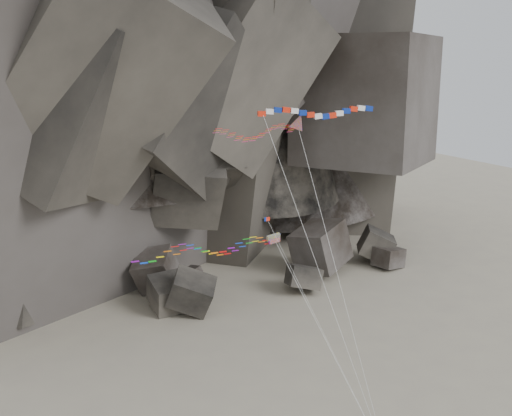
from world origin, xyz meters
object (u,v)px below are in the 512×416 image
delta_kite (254,132)px  parafoil_kite (201,249)px  banner_kite (317,115)px  pennant_kite (290,266)px

delta_kite → parafoil_kite: delta_kite is taller
banner_kite → parafoil_kite: 16.03m
pennant_kite → banner_kite: bearing=-21.5°
banner_kite → pennant_kite: banner_kite is taller
parafoil_kite → pennant_kite: pennant_kite is taller
banner_kite → pennant_kite: size_ratio=1.55×
delta_kite → banner_kite: size_ratio=0.98×
delta_kite → pennant_kite: 13.70m
parafoil_kite → delta_kite: bearing=-49.9°
delta_kite → banner_kite: (6.21, -0.43, 1.13)m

